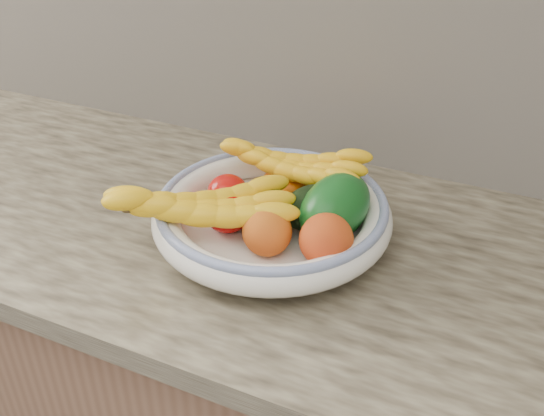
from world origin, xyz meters
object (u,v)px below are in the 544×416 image
(fruit_bowl, at_px, (272,214))
(banana_bunch_back, at_px, (291,169))
(green_mango, at_px, (335,207))
(banana_bunch_front, at_px, (202,211))

(fruit_bowl, height_order, banana_bunch_back, banana_bunch_back)
(fruit_bowl, bearing_deg, green_mango, 11.12)
(fruit_bowl, distance_m, banana_bunch_front, 0.12)
(banana_bunch_back, height_order, banana_bunch_front, banana_bunch_back)
(banana_bunch_back, bearing_deg, fruit_bowl, -91.04)
(fruit_bowl, height_order, banana_bunch_front, banana_bunch_front)
(fruit_bowl, xyz_separation_m, green_mango, (0.10, 0.02, 0.03))
(fruit_bowl, bearing_deg, banana_bunch_back, 92.33)
(green_mango, height_order, banana_bunch_back, green_mango)
(banana_bunch_back, bearing_deg, banana_bunch_front, -117.44)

